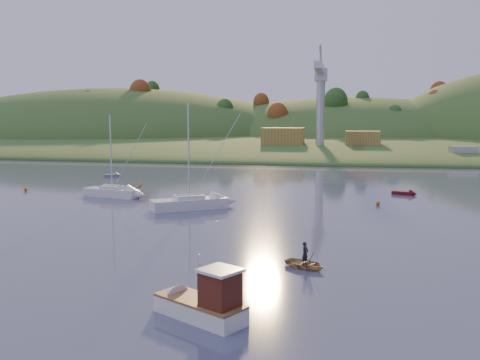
% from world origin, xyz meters
% --- Properties ---
extents(ground, '(500.00, 500.00, 0.00)m').
position_xyz_m(ground, '(0.00, 0.00, 0.00)').
color(ground, '#353B58').
rests_on(ground, ground).
extents(far_shore, '(620.00, 220.00, 1.50)m').
position_xyz_m(far_shore, '(0.00, 230.00, 0.00)').
color(far_shore, '#325421').
rests_on(far_shore, ground).
extents(shore_slope, '(640.00, 150.00, 7.00)m').
position_xyz_m(shore_slope, '(0.00, 165.00, 0.00)').
color(shore_slope, '#325421').
rests_on(shore_slope, ground).
extents(hill_left, '(170.00, 140.00, 44.00)m').
position_xyz_m(hill_left, '(-90.00, 200.00, 0.00)').
color(hill_left, '#325421').
rests_on(hill_left, ground).
extents(hill_center, '(140.00, 120.00, 36.00)m').
position_xyz_m(hill_center, '(10.00, 210.00, 0.00)').
color(hill_center, '#325421').
rests_on(hill_center, ground).
extents(hillside_trees, '(280.00, 50.00, 32.00)m').
position_xyz_m(hillside_trees, '(0.00, 185.00, 0.00)').
color(hillside_trees, '#1E4819').
rests_on(hillside_trees, ground).
extents(wharf, '(42.00, 16.00, 2.40)m').
position_xyz_m(wharf, '(5.00, 122.00, 1.20)').
color(wharf, slate).
rests_on(wharf, ground).
extents(shed_west, '(11.00, 8.00, 4.80)m').
position_xyz_m(shed_west, '(-8.00, 123.00, 4.80)').
color(shed_west, olive).
rests_on(shed_west, wharf).
extents(shed_east, '(9.00, 7.00, 4.00)m').
position_xyz_m(shed_east, '(13.00, 124.00, 4.40)').
color(shed_east, olive).
rests_on(shed_east, wharf).
extents(dock_crane, '(3.20, 28.00, 20.30)m').
position_xyz_m(dock_crane, '(2.00, 118.39, 17.17)').
color(dock_crane, '#B7B7BC').
rests_on(dock_crane, wharf).
extents(fishing_boat, '(6.26, 4.73, 3.92)m').
position_xyz_m(fishing_boat, '(0.45, 5.20, 0.86)').
color(fishing_boat, silver).
rests_on(fishing_boat, ground).
extents(sailboat_near, '(8.60, 6.94, 11.95)m').
position_xyz_m(sailboat_near, '(-8.99, 36.46, 0.77)').
color(sailboat_near, silver).
rests_on(sailboat_near, ground).
extents(sailboat_far, '(7.99, 3.98, 10.64)m').
position_xyz_m(sailboat_far, '(-21.52, 43.51, 0.70)').
color(sailboat_far, silver).
rests_on(sailboat_far, ground).
extents(canoe, '(3.69, 3.37, 0.62)m').
position_xyz_m(canoe, '(5.56, 15.31, 0.31)').
color(canoe, '#A28559').
rests_on(canoe, ground).
extents(paddler, '(0.63, 0.70, 1.61)m').
position_xyz_m(paddler, '(5.56, 15.31, 0.81)').
color(paddler, black).
rests_on(paddler, ground).
extents(red_tender, '(3.44, 2.28, 1.11)m').
position_xyz_m(red_tender, '(16.59, 52.37, 0.23)').
color(red_tender, '#4E0B0F').
rests_on(red_tender, ground).
extents(grey_dinghy, '(2.99, 1.97, 1.05)m').
position_xyz_m(grey_dinghy, '(-30.72, 65.01, 0.21)').
color(grey_dinghy, slate).
rests_on(grey_dinghy, ground).
extents(work_vessel, '(14.48, 7.81, 3.53)m').
position_xyz_m(work_vessel, '(35.00, 108.00, 1.26)').
color(work_vessel, slate).
rests_on(work_vessel, ground).
extents(buoy_1, '(0.50, 0.50, 0.50)m').
position_xyz_m(buoy_1, '(12.17, 43.19, 0.25)').
color(buoy_1, '#DF600B').
rests_on(buoy_1, ground).
extents(buoy_2, '(0.50, 0.50, 0.50)m').
position_xyz_m(buoy_2, '(-35.56, 45.93, 0.25)').
color(buoy_2, '#DF600B').
rests_on(buoy_2, ground).
extents(buoy_3, '(0.50, 0.50, 0.50)m').
position_xyz_m(buoy_3, '(-21.41, 52.89, 0.25)').
color(buoy_3, '#DF600B').
rests_on(buoy_3, ground).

